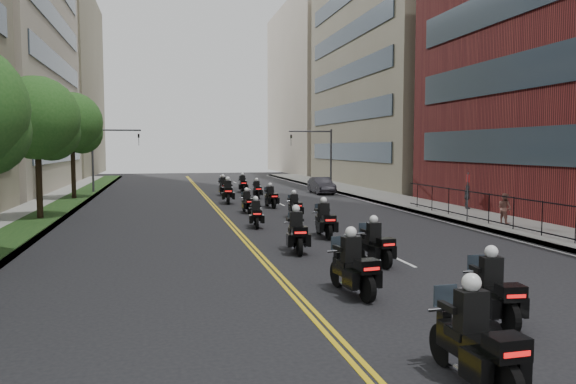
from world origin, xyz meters
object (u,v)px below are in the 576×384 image
object	(u,v)px
motorcycle_6	(256,215)
parked_sedan	(322,185)
motorcycle_12	(223,187)
motorcycle_3	(375,245)
motorcycle_10	(228,193)
motorcycle_9	(271,198)
motorcycle_13	(243,185)
motorcycle_7	(294,207)
pedestrian_b	(505,208)
motorcycle_11	(257,190)
motorcycle_5	(324,222)
motorcycle_1	(493,293)
pedestrian_c	(467,197)
motorcycle_4	(297,234)
motorcycle_8	(247,203)
motorcycle_2	(353,268)
motorcycle_0	(475,343)

from	to	relation	value
motorcycle_6	parked_sedan	size ratio (longest dim) A/B	0.49
motorcycle_12	parked_sedan	size ratio (longest dim) A/B	0.56
motorcycle_3	motorcycle_10	bearing A→B (deg)	89.84
motorcycle_9	motorcycle_12	xyz separation A→B (m)	(-2.01, 9.91, 0.05)
motorcycle_6	motorcycle_13	size ratio (longest dim) A/B	0.88
motorcycle_7	motorcycle_10	size ratio (longest dim) A/B	0.83
parked_sedan	pedestrian_b	xyz separation A→B (m)	(3.31, -21.21, 0.21)
motorcycle_7	motorcycle_11	bearing A→B (deg)	89.68
motorcycle_5	motorcycle_1	bearing A→B (deg)	-87.28
pedestrian_c	motorcycle_1	bearing A→B (deg)	167.84
motorcycle_13	parked_sedan	world-z (taller)	motorcycle_13
motorcycle_4	parked_sedan	size ratio (longest dim) A/B	0.57
motorcycle_1	motorcycle_7	xyz separation A→B (m)	(0.01, 19.15, -0.07)
motorcycle_10	parked_sedan	world-z (taller)	motorcycle_10
motorcycle_3	motorcycle_9	xyz separation A→B (m)	(-0.00, 18.34, -0.01)
motorcycle_1	pedestrian_c	distance (m)	23.06
motorcycle_1	motorcycle_8	xyz separation A→B (m)	(-2.18, 22.23, -0.09)
motorcycle_2	motorcycle_13	size ratio (longest dim) A/B	1.05
motorcycle_7	motorcycle_9	bearing A→B (deg)	92.10
motorcycle_11	pedestrian_c	size ratio (longest dim) A/B	1.45
motorcycle_0	motorcycle_4	size ratio (longest dim) A/B	1.05
motorcycle_13	pedestrian_b	distance (m)	25.87
motorcycle_10	motorcycle_11	distance (m)	4.29
motorcycle_13	pedestrian_c	bearing A→B (deg)	-55.09
motorcycle_13	motorcycle_5	bearing A→B (deg)	-88.27
motorcycle_6	motorcycle_11	world-z (taller)	motorcycle_11
parked_sedan	motorcycle_5	bearing A→B (deg)	-105.25
parked_sedan	motorcycle_10	bearing A→B (deg)	-142.26
motorcycle_6	parked_sedan	bearing A→B (deg)	70.55
motorcycle_7	pedestrian_b	size ratio (longest dim) A/B	1.41
pedestrian_b	motorcycle_1	bearing A→B (deg)	131.64
motorcycle_8	motorcycle_9	xyz separation A→B (m)	(1.95, 2.61, 0.04)
motorcycle_8	motorcycle_13	bearing A→B (deg)	78.66
motorcycle_9	parked_sedan	bearing A→B (deg)	52.31
motorcycle_4	motorcycle_9	distance (m)	15.71
motorcycle_12	pedestrian_b	bearing A→B (deg)	-65.18
motorcycle_10	motorcycle_6	bearing A→B (deg)	-85.55
motorcycle_3	motorcycle_4	distance (m)	3.44
motorcycle_5	motorcycle_13	world-z (taller)	motorcycle_5
motorcycle_0	motorcycle_4	bearing A→B (deg)	88.04
motorcycle_1	motorcycle_11	distance (m)	31.66
motorcycle_4	motorcycle_6	world-z (taller)	motorcycle_4
motorcycle_2	motorcycle_8	xyz separation A→B (m)	(0.07, 19.26, -0.12)
motorcycle_9	motorcycle_8	bearing A→B (deg)	-132.19
motorcycle_4	parked_sedan	bearing A→B (deg)	77.23
motorcycle_2	motorcycle_12	size ratio (longest dim) A/B	1.04
motorcycle_1	motorcycle_12	xyz separation A→B (m)	(-2.24, 34.75, 0.00)
motorcycle_0	motorcycle_8	world-z (taller)	motorcycle_0
motorcycle_5	motorcycle_10	size ratio (longest dim) A/B	0.93
motorcycle_1	motorcycle_8	distance (m)	22.34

